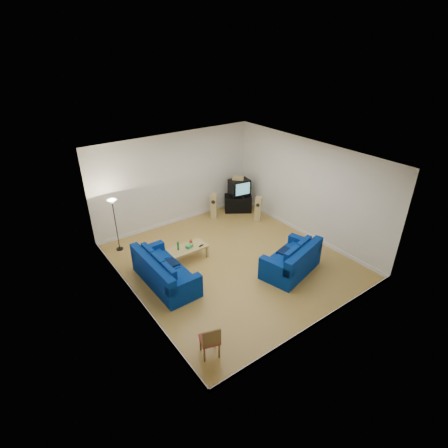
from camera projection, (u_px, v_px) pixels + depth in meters
room at (232, 215)px, 9.69m from camera, size 6.01×6.51×3.21m
sofa_three_seat at (163, 274)px, 9.35m from camera, size 0.99×2.23×0.85m
sofa_loveseat at (292, 262)px, 9.81m from camera, size 1.97×1.41×0.89m
coffee_table at (187, 249)px, 10.35m from camera, size 1.17×0.59×0.42m
bottle at (178, 246)px, 10.14m from camera, size 0.08×0.08×0.27m
tissue_box at (189, 246)px, 10.30m from camera, size 0.25×0.18×0.09m
red_canister at (191, 242)px, 10.46m from camera, size 0.11×0.11×0.13m
remote at (201, 246)px, 10.39m from camera, size 0.16×0.09×0.02m
tv_stand at (238, 203)px, 13.35m from camera, size 1.14×1.02×0.61m
av_receiver at (240, 195)px, 13.17m from camera, size 0.58×0.60×0.11m
television at (239, 187)px, 13.01m from camera, size 0.79×0.64×0.55m
centre_speaker at (238, 178)px, 12.83m from camera, size 0.39×0.41×0.14m
speaker_left at (214, 206)px, 12.75m from camera, size 0.35×0.35×0.94m
speaker_right at (258, 209)px, 12.57m from camera, size 0.34×0.33×0.91m
floor_lamp at (113, 209)px, 10.36m from camera, size 0.29×0.29×1.71m
dining_chair at (210, 340)px, 7.12m from camera, size 0.49×0.49×0.81m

